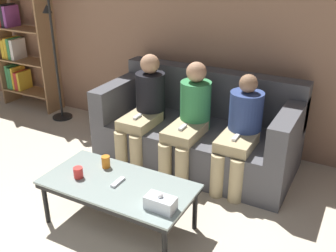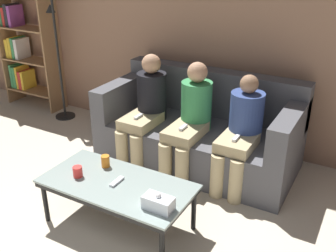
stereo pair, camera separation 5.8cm
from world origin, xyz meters
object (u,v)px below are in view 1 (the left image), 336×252
Objects in this scene: standing_lamp at (55,42)px; seated_person_mid_left at (190,117)px; seated_person_left_end at (145,107)px; seated_person_mid_right at (241,129)px; couch at (199,131)px; bookshelf at (20,48)px; cup_near_left at (78,173)px; game_remote at (118,182)px; coffee_table at (118,187)px; cup_near_right at (106,162)px; tissue_box at (161,203)px.

standing_lamp is 1.51× the size of seated_person_mid_left.
seated_person_mid_right is at bearing 0.13° from seated_person_left_end.
seated_person_mid_left is at bearing -0.96° from seated_person_left_end.
bookshelf reaches higher than couch.
bookshelf is at bearing 144.75° from cup_near_left.
standing_lamp is 1.65m from seated_person_left_end.
game_remote is 0.13× the size of seated_person_mid_left.
seated_person_mid_left is at bearing -90.00° from couch.
coffee_table is at bearing -95.98° from seated_person_mid_left.
cup_near_left is 0.60× the size of game_remote.
couch is 19.61× the size of cup_near_right.
seated_person_left_end is (1.54, -0.41, -0.43)m from standing_lamp.
seated_person_mid_left reaches higher than cup_near_right.
standing_lamp is (-1.95, 1.49, 0.61)m from game_remote.
cup_near_left is 0.34m from game_remote.
standing_lamp is (-1.62, 1.57, 0.58)m from cup_near_left.
cup_near_right is 0.09× the size of seated_person_mid_left.
cup_near_right is (-0.34, -1.16, 0.12)m from couch.
seated_person_mid_right is (1.04, 0.00, -0.03)m from seated_person_left_end.
bookshelf is 1.66× the size of seated_person_mid_right.
seated_person_mid_right is (0.63, 1.09, 0.20)m from coffee_table.
tissue_box is 3.68m from bookshelf.
game_remote is (-0.11, -1.32, 0.08)m from couch.
tissue_box is 0.13× the size of standing_lamp.
tissue_box is 0.48m from game_remote.
game_remote is 1.27m from seated_person_mid_right.
seated_person_mid_left is 0.52m from seated_person_mid_right.
couch is 1.32m from coffee_table.
seated_person_mid_left reaches higher than cup_near_left.
seated_person_left_end is 1.01× the size of seated_person_mid_left.
game_remote is 1.10m from seated_person_mid_left.
couch is 22.36× the size of cup_near_left.
seated_person_left_end reaches higher than couch.
standing_lamp is (-2.41, 1.62, 0.57)m from tissue_box.
standing_lamp is 2.65m from seated_person_mid_right.
coffee_table is 0.29m from cup_near_right.
bookshelf is 2.93m from seated_person_mid_left.
seated_person_mid_left is at bearing 84.02° from game_remote.
seated_person_mid_left is (2.87, -0.56, -0.24)m from bookshelf.
seated_person_mid_left is at bearing 84.02° from coffee_table.
bookshelf is (-2.75, 1.63, 0.46)m from coffee_table.
couch is 1.49m from tissue_box.
tissue_box is 1.50m from seated_person_left_end.
cup_near_left is at bearing -166.32° from game_remote.
tissue_box reaches higher than cup_near_left.
coffee_table is 13.53× the size of cup_near_left.
couch is at bearing 24.18° from seated_person_left_end.
cup_near_right is 0.28m from game_remote.
seated_person_left_end is (-0.08, 1.17, 0.14)m from cup_near_left.
coffee_table is 0.69× the size of bookshelf.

